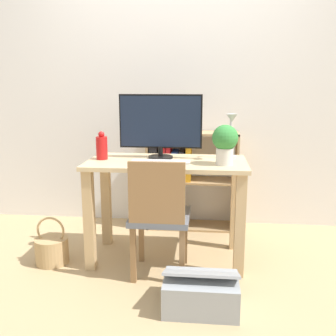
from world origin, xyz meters
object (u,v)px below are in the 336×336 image
at_px(keyboard, 161,162).
at_px(desk_lamp, 231,132).
at_px(monitor, 160,123).
at_px(vase, 102,147).
at_px(chair, 159,214).
at_px(potted_plant, 225,142).
at_px(storage_box, 201,292).
at_px(bookshelf, 177,181).
at_px(basket, 52,249).

relative_size(keyboard, desk_lamp, 1.23).
bearing_deg(monitor, vase, -167.84).
height_order(monitor, chair, monitor).
xyz_separation_m(keyboard, potted_plant, (0.45, -0.02, 0.15)).
height_order(keyboard, vase, vase).
relative_size(potted_plant, storage_box, 0.62).
distance_m(desk_lamp, bookshelf, 0.92).
bearing_deg(vase, basket, -153.57).
xyz_separation_m(monitor, bookshelf, (0.08, 0.59, -0.58)).
height_order(bookshelf, storage_box, bookshelf).
bearing_deg(chair, storage_box, -57.45).
distance_m(keyboard, vase, 0.46).
height_order(desk_lamp, basket, desk_lamp).
bearing_deg(keyboard, potted_plant, -2.55).
bearing_deg(bookshelf, vase, -126.24).
bearing_deg(storage_box, keyboard, 117.64).
distance_m(vase, chair, 0.68).
distance_m(potted_plant, storage_box, 1.00).
bearing_deg(desk_lamp, potted_plant, -104.83).
height_order(vase, bookshelf, vase).
relative_size(potted_plant, chair, 0.33).
relative_size(vase, chair, 0.25).
relative_size(vase, basket, 0.58).
bearing_deg(vase, storage_box, -41.96).
bearing_deg(storage_box, vase, 138.04).
height_order(monitor, vase, monitor).
height_order(keyboard, desk_lamp, desk_lamp).
distance_m(keyboard, bookshelf, 0.84).
bearing_deg(monitor, bookshelf, 82.57).
xyz_separation_m(chair, bookshelf, (0.04, 0.99, -0.01)).
height_order(monitor, basket, monitor).
bearing_deg(bookshelf, chair, -92.40).
bearing_deg(chair, bookshelf, 82.15).
relative_size(monitor, bookshelf, 0.69).
relative_size(monitor, keyboard, 1.47).
xyz_separation_m(vase, desk_lamp, (0.94, 0.08, 0.11)).
bearing_deg(chair, potted_plant, 18.58).
relative_size(basket, storage_box, 0.80).
bearing_deg(potted_plant, keyboard, 177.45).
bearing_deg(storage_box, bookshelf, 100.43).
height_order(monitor, bookshelf, monitor).
bearing_deg(chair, basket, 165.85).
distance_m(potted_plant, bookshelf, 1.01).
relative_size(keyboard, basket, 1.17).
xyz_separation_m(potted_plant, bookshelf, (-0.39, 0.80, -0.48)).
bearing_deg(basket, storage_box, -24.21).
bearing_deg(bookshelf, basket, -134.90).
relative_size(vase, desk_lamp, 0.61).
bearing_deg(keyboard, monitor, 96.62).
relative_size(chair, storage_box, 1.87).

